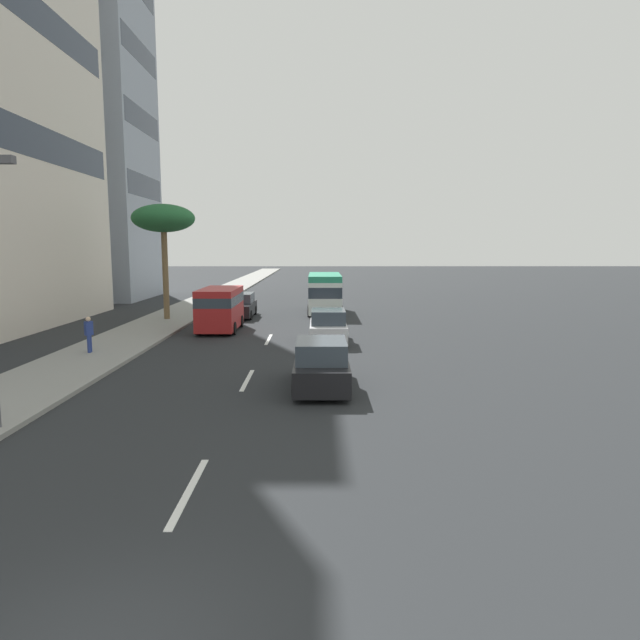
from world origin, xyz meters
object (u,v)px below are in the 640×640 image
object	(u,v)px
van_fifth	(220,307)
palm_tree	(163,220)
car_lead	(240,306)
minibus_third	(325,292)
car_fourth	(328,327)
pedestrian_near_lamp	(89,333)
car_second	(321,365)

from	to	relation	value
van_fifth	palm_tree	bearing A→B (deg)	-135.16
car_lead	minibus_third	bearing A→B (deg)	110.04
car_fourth	pedestrian_near_lamp	world-z (taller)	pedestrian_near_lamp
car_lead	palm_tree	distance (m)	7.62
car_fourth	van_fifth	world-z (taller)	van_fifth
minibus_third	van_fifth	bearing A→B (deg)	143.89
car_second	minibus_third	xyz separation A→B (m)	(21.47, -0.39, 0.77)
car_lead	car_second	distance (m)	20.09
pedestrian_near_lamp	van_fifth	bearing A→B (deg)	8.07
pedestrian_near_lamp	palm_tree	bearing A→B (deg)	38.63
car_lead	van_fifth	size ratio (longest dim) A/B	0.94
car_lead	pedestrian_near_lamp	world-z (taller)	pedestrian_near_lamp
van_fifth	pedestrian_near_lamp	distance (m)	8.63
van_fifth	car_fourth	bearing A→B (deg)	57.19
pedestrian_near_lamp	minibus_third	bearing A→B (deg)	5.87
car_fourth	pedestrian_near_lamp	bearing A→B (deg)	107.26
car_lead	car_fourth	bearing A→B (deg)	29.81
minibus_third	car_fourth	bearing A→B (deg)	-179.91
minibus_third	palm_tree	bearing A→B (deg)	111.59
pedestrian_near_lamp	car_second	bearing A→B (deg)	-78.93
car_second	pedestrian_near_lamp	distance (m)	11.82
minibus_third	car_second	bearing A→B (deg)	178.96
car_lead	van_fifth	world-z (taller)	van_fifth
car_lead	car_fourth	world-z (taller)	car_fourth
car_fourth	pedestrian_near_lamp	xyz separation A→B (m)	(-3.34, 10.74, 0.24)
palm_tree	car_lead	bearing A→B (deg)	-66.46
pedestrian_near_lamp	car_lead	bearing A→B (deg)	20.46
minibus_third	palm_tree	distance (m)	12.25
car_lead	minibus_third	xyz separation A→B (m)	(2.13, -5.85, 0.80)
van_fifth	minibus_third	bearing A→B (deg)	143.89
car_fourth	car_second	bearing A→B (deg)	177.43
minibus_third	palm_tree	world-z (taller)	palm_tree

